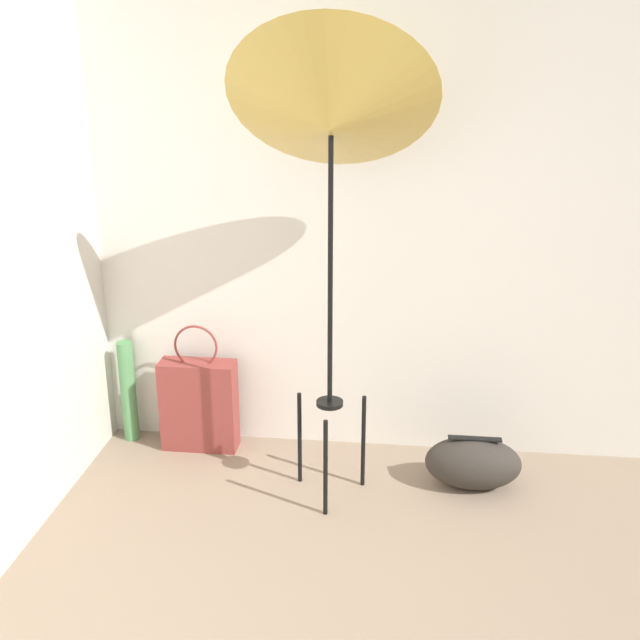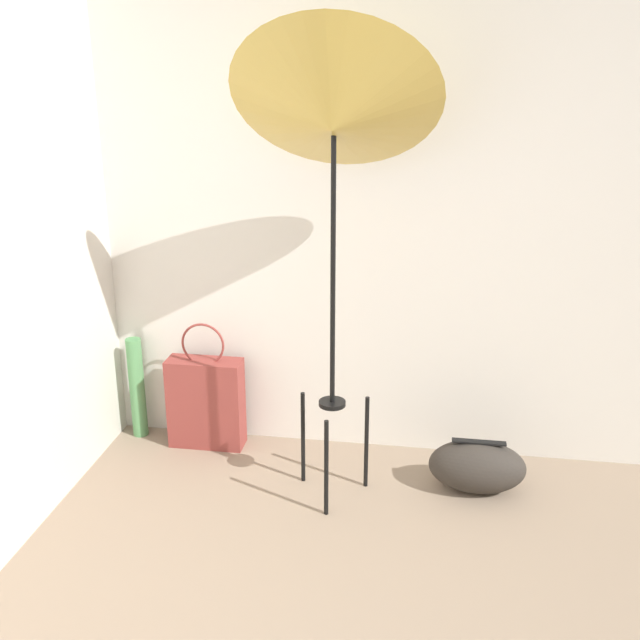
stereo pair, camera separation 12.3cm
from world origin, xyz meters
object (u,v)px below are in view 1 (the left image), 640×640
object	(u,v)px
photo_umbrella	(331,117)
duffel_bag	(473,463)
paper_roll	(128,391)
tote_bag	(199,404)

from	to	relation	value
photo_umbrella	duffel_bag	xyz separation A→B (m)	(0.66, 0.13, -1.57)
duffel_bag	paper_roll	xyz separation A→B (m)	(-1.76, 0.28, 0.15)
photo_umbrella	paper_roll	size ratio (longest dim) A/B	3.79
tote_bag	paper_roll	bearing A→B (deg)	173.16
duffel_bag	tote_bag	bearing A→B (deg)	170.35
photo_umbrella	duffel_bag	size ratio (longest dim) A/B	4.64
tote_bag	duffel_bag	bearing A→B (deg)	-9.65
tote_bag	photo_umbrella	bearing A→B (deg)	-27.14
photo_umbrella	duffel_bag	world-z (taller)	photo_umbrella
tote_bag	paper_roll	distance (m)	0.39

